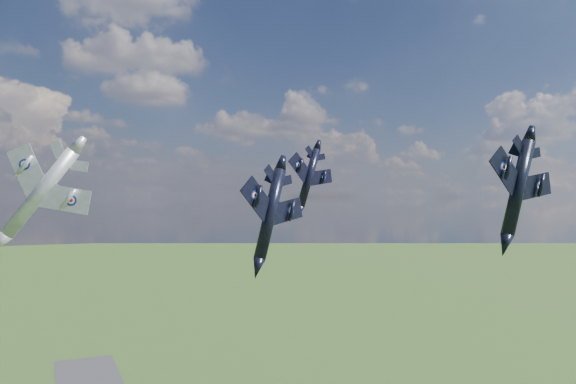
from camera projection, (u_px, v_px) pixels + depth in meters
name	position (u px, v px, depth m)	size (l,w,h in m)	color
jet_lead_navy	(270.00, 213.00, 71.84)	(11.75, 16.39, 3.39)	black
jet_right_navy	(518.00, 187.00, 62.20)	(10.96, 15.29, 3.16)	black
jet_high_navy	(309.00, 178.00, 90.44)	(9.80, 13.66, 2.83)	black
jet_left_silver	(41.00, 192.00, 60.23)	(11.24, 15.68, 3.24)	#A9ABB4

